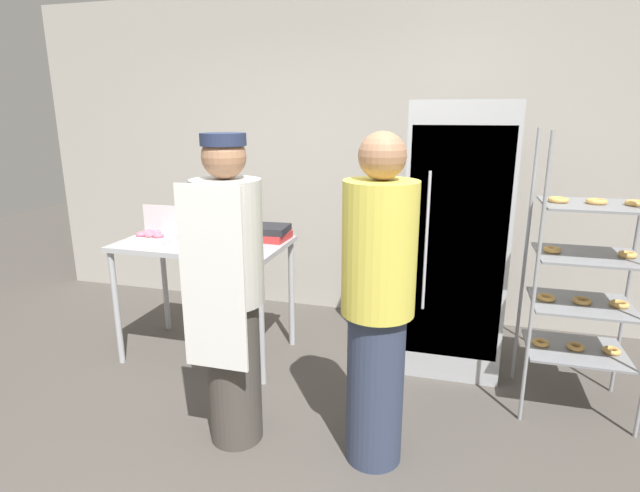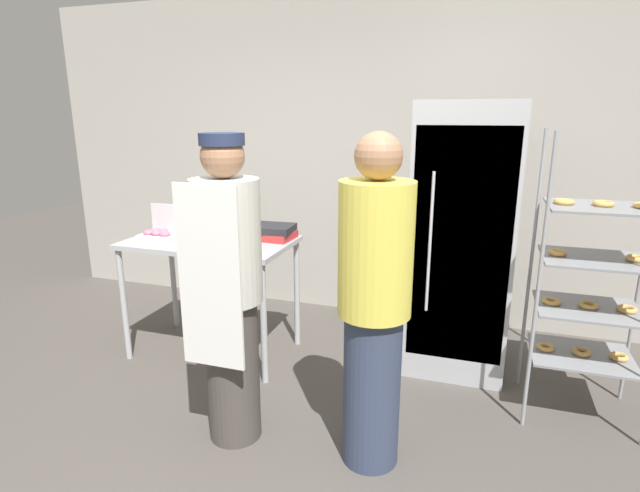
{
  "view_description": "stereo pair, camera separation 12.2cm",
  "coord_description": "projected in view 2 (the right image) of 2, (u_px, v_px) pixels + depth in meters",
  "views": [
    {
      "loc": [
        0.81,
        -1.94,
        1.79
      ],
      "look_at": [
        0.07,
        0.7,
        1.06
      ],
      "focal_mm": 28.0,
      "sensor_mm": 36.0,
      "label": 1
    },
    {
      "loc": [
        0.92,
        -1.9,
        1.79
      ],
      "look_at": [
        0.07,
        0.7,
        1.06
      ],
      "focal_mm": 28.0,
      "sensor_mm": 36.0,
      "label": 2
    }
  ],
  "objects": [
    {
      "name": "blender_pitcher",
      "position": [
        232.0,
        224.0,
        3.56
      ],
      "size": [
        0.13,
        0.13,
        0.31
      ],
      "color": "black",
      "rests_on": "prep_counter"
    },
    {
      "name": "back_wall",
      "position": [
        374.0,
        159.0,
        4.38
      ],
      "size": [
        6.4,
        0.12,
        2.8
      ],
      "primitive_type": "cube",
      "color": "#ADA89E",
      "rests_on": "ground_plane"
    },
    {
      "name": "refrigerator",
      "position": [
        462.0,
        240.0,
        3.47
      ],
      "size": [
        0.67,
        0.68,
        1.87
      ],
      "color": "#ADAFB5",
      "rests_on": "ground_plane"
    },
    {
      "name": "prep_counter",
      "position": [
        210.0,
        253.0,
        3.69
      ],
      "size": [
        1.2,
        0.7,
        0.89
      ],
      "color": "#ADAFB5",
      "rests_on": "ground_plane"
    },
    {
      "name": "ground_plane",
      "position": [
        263.0,
        484.0,
        2.49
      ],
      "size": [
        14.0,
        14.0,
        0.0
      ],
      "primitive_type": "plane",
      "color": "#4C4742"
    },
    {
      "name": "baking_rack",
      "position": [
        592.0,
        283.0,
        2.89
      ],
      "size": [
        0.64,
        0.52,
        1.71
      ],
      "color": "#93969B",
      "rests_on": "ground_plane"
    },
    {
      "name": "donut_box",
      "position": [
        161.0,
        234.0,
        3.65
      ],
      "size": [
        0.28,
        0.21,
        0.25
      ],
      "color": "silver",
      "rests_on": "prep_counter"
    },
    {
      "name": "person_baker",
      "position": [
        229.0,
        290.0,
        2.65
      ],
      "size": [
        0.36,
        0.38,
        1.7
      ],
      "color": "#47423D",
      "rests_on": "ground_plane"
    },
    {
      "name": "person_customer",
      "position": [
        374.0,
        305.0,
        2.46
      ],
      "size": [
        0.36,
        0.36,
        1.72
      ],
      "color": "#333D56",
      "rests_on": "ground_plane"
    },
    {
      "name": "binder_stack",
      "position": [
        273.0,
        232.0,
        3.69
      ],
      "size": [
        0.3,
        0.27,
        0.1
      ],
      "color": "#B72D2D",
      "rests_on": "prep_counter"
    }
  ]
}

